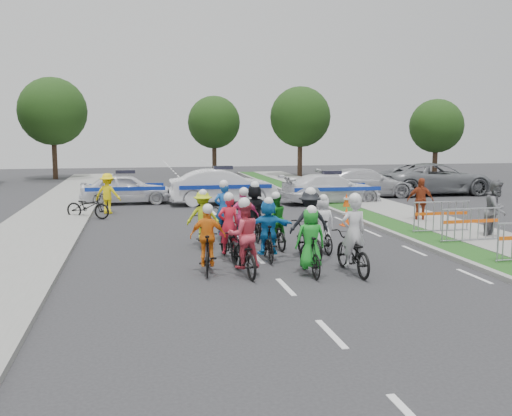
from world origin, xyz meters
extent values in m
plane|color=#28282B|center=(0.00, 0.00, 0.00)|extent=(90.00, 90.00, 0.00)
cube|color=gray|center=(5.10, 5.00, 0.06)|extent=(0.20, 60.00, 0.12)
cube|color=#1C4616|center=(5.80, 5.00, 0.06)|extent=(1.20, 60.00, 0.11)
cube|color=gray|center=(7.60, 5.00, 0.07)|extent=(2.40, 60.00, 0.13)
cube|color=gray|center=(-6.50, 5.00, 0.07)|extent=(3.00, 60.00, 0.13)
imported|color=black|center=(1.89, 0.89, 0.51)|extent=(0.72, 1.94, 1.01)
imported|color=silver|center=(1.89, 0.84, 1.02)|extent=(0.62, 0.42, 1.68)
sphere|color=white|center=(1.89, 0.79, 1.82)|extent=(0.29, 0.29, 0.29)
imported|color=black|center=(0.84, 0.94, 0.48)|extent=(0.46, 1.61, 0.97)
imported|color=green|center=(0.84, 0.89, 0.90)|extent=(0.71, 0.46, 1.45)
sphere|color=white|center=(0.84, 0.84, 1.56)|extent=(0.25, 0.25, 0.25)
imported|color=black|center=(-0.70, 1.30, 0.48)|extent=(0.82, 1.89, 0.96)
imported|color=#D03A4C|center=(-0.70, 1.25, 0.98)|extent=(0.84, 0.68, 1.60)
sphere|color=white|center=(-0.70, 1.20, 1.73)|extent=(0.28, 0.28, 0.28)
imported|color=black|center=(-1.51, 1.64, 0.49)|extent=(0.69, 1.67, 0.97)
imported|color=orange|center=(-1.51, 1.59, 0.91)|extent=(0.90, 0.48, 1.46)
sphere|color=white|center=(-1.51, 1.54, 1.58)|extent=(0.25, 0.25, 0.25)
imported|color=black|center=(1.33, 2.65, 0.50)|extent=(0.75, 1.94, 1.00)
imported|color=black|center=(1.33, 2.60, 1.01)|extent=(1.10, 0.67, 1.67)
sphere|color=white|center=(1.33, 2.55, 1.80)|extent=(0.29, 0.29, 0.29)
imported|color=black|center=(0.21, 2.71, 0.49)|extent=(0.54, 1.64, 0.98)
imported|color=#1B7CCD|center=(0.21, 2.66, 0.91)|extent=(1.38, 0.50, 1.46)
sphere|color=white|center=(0.21, 2.61, 1.58)|extent=(0.25, 0.25, 0.25)
imported|color=black|center=(-0.79, 3.01, 0.47)|extent=(0.77, 1.83, 0.94)
imported|color=red|center=(-0.79, 2.96, 0.96)|extent=(0.60, 0.42, 1.56)
sphere|color=white|center=(-0.79, 2.91, 1.68)|extent=(0.27, 0.27, 0.27)
imported|color=black|center=(1.94, 3.36, 0.48)|extent=(0.54, 1.61, 0.95)
imported|color=white|center=(1.94, 3.31, 0.90)|extent=(0.73, 0.50, 1.43)
sphere|color=white|center=(1.94, 3.26, 1.55)|extent=(0.25, 0.25, 0.25)
imported|color=black|center=(0.78, 4.22, 0.43)|extent=(0.76, 1.70, 0.87)
imported|color=#17801C|center=(0.78, 4.17, 0.90)|extent=(0.76, 0.62, 1.44)
sphere|color=white|center=(0.78, 4.12, 1.56)|extent=(0.25, 0.25, 0.25)
imported|color=black|center=(-0.14, 4.35, 0.52)|extent=(0.60, 1.75, 1.04)
imported|color=#FF469B|center=(-0.14, 4.30, 0.96)|extent=(0.93, 0.44, 1.55)
sphere|color=white|center=(-0.14, 4.25, 1.68)|extent=(0.27, 0.27, 0.27)
imported|color=black|center=(-1.26, 4.88, 0.45)|extent=(0.85, 1.77, 0.89)
imported|color=#C2DB17|center=(-1.26, 4.83, 0.92)|extent=(1.03, 0.69, 1.48)
sphere|color=white|center=(-1.26, 4.78, 1.60)|extent=(0.26, 0.26, 0.26)
imported|color=black|center=(0.45, 5.61, 0.54)|extent=(0.52, 1.79, 1.07)
imported|color=black|center=(0.45, 5.56, 0.98)|extent=(1.50, 0.49, 1.61)
sphere|color=white|center=(0.45, 5.51, 1.74)|extent=(0.28, 0.28, 0.28)
imported|color=black|center=(-0.50, 5.78, 0.49)|extent=(0.77, 1.92, 0.99)
imported|color=blue|center=(-0.50, 5.73, 1.00)|extent=(0.62, 0.43, 1.64)
sphere|color=white|center=(-0.50, 5.68, 1.78)|extent=(0.28, 0.28, 0.28)
imported|color=white|center=(-3.68, 15.94, 0.73)|extent=(4.29, 1.77, 1.45)
imported|color=white|center=(0.83, 14.78, 0.83)|extent=(5.03, 1.76, 1.66)
imported|color=white|center=(5.95, 14.01, 0.71)|extent=(5.04, 2.38, 1.42)
imported|color=silver|center=(8.71, 16.44, 0.75)|extent=(5.38, 2.67, 1.50)
imported|color=slate|center=(12.95, 16.73, 0.86)|extent=(6.26, 3.03, 1.72)
imported|color=slate|center=(7.91, 4.06, 0.95)|extent=(1.17, 1.12, 1.91)
imported|color=#94371B|center=(7.20, 7.64, 0.85)|extent=(1.06, 0.61, 1.70)
imported|color=yellow|center=(-4.36, 12.68, 0.84)|extent=(1.24, 0.98, 1.69)
cube|color=#F24C0C|center=(4.31, 7.66, 0.01)|extent=(0.40, 0.40, 0.03)
cone|color=#F24C0C|center=(4.31, 7.66, 0.35)|extent=(0.36, 0.36, 0.70)
cylinder|color=silver|center=(4.31, 7.66, 0.45)|extent=(0.29, 0.29, 0.08)
cube|color=#F24C0C|center=(5.96, 12.03, 0.01)|extent=(0.40, 0.40, 0.03)
cone|color=#F24C0C|center=(5.96, 12.03, 0.35)|extent=(0.36, 0.36, 0.70)
cylinder|color=silver|center=(5.96, 12.03, 0.45)|extent=(0.29, 0.29, 0.08)
imported|color=black|center=(-5.07, 11.34, 0.49)|extent=(1.95, 1.40, 0.97)
cylinder|color=#382619|center=(9.00, 30.00, 1.62)|extent=(0.36, 0.36, 3.25)
sphere|color=#193812|center=(9.00, 30.00, 4.55)|extent=(4.55, 4.55, 4.55)
cylinder|color=#382619|center=(18.00, 26.00, 1.38)|extent=(0.36, 0.36, 2.75)
sphere|color=#193812|center=(18.00, 26.00, 3.85)|extent=(3.85, 3.85, 3.85)
cylinder|color=#382619|center=(-9.00, 32.00, 1.75)|extent=(0.36, 0.36, 3.50)
sphere|color=#193812|center=(-9.00, 32.00, 4.90)|extent=(4.90, 4.90, 4.90)
cylinder|color=#382619|center=(3.00, 34.00, 1.50)|extent=(0.36, 0.36, 3.00)
sphere|color=#193812|center=(3.00, 34.00, 4.20)|extent=(4.20, 4.20, 4.20)
camera|label=1|loc=(-3.13, -11.79, 3.37)|focal=40.00mm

